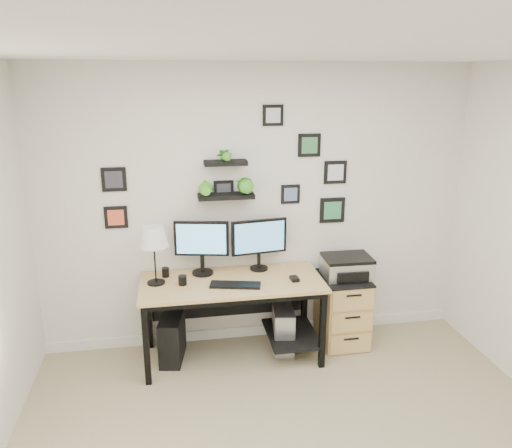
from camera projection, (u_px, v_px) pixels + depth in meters
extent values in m
plane|color=white|center=(331.00, 49.00, 2.35)|extent=(4.00, 4.00, 0.00)
plane|color=silver|center=(257.00, 208.00, 4.61)|extent=(4.00, 0.00, 4.00)
cube|color=white|center=(258.00, 330.00, 4.96)|extent=(4.00, 0.03, 0.10)
cube|color=tan|center=(232.00, 282.00, 4.38)|extent=(1.60, 0.70, 0.03)
cube|color=black|center=(232.00, 287.00, 4.39)|extent=(1.54, 0.64, 0.05)
cube|color=black|center=(228.00, 295.00, 4.77)|extent=(1.44, 0.02, 0.41)
cube|color=black|center=(291.00, 334.00, 4.63)|extent=(0.45, 0.63, 0.03)
cube|color=black|center=(146.00, 345.00, 4.08)|extent=(0.05, 0.05, 0.72)
cube|color=black|center=(149.00, 312.00, 4.65)|extent=(0.05, 0.05, 0.72)
cube|color=black|center=(323.00, 330.00, 4.33)|extent=(0.05, 0.05, 0.72)
cube|color=black|center=(304.00, 301.00, 4.89)|extent=(0.05, 0.05, 0.72)
cylinder|color=black|center=(203.00, 273.00, 4.53)|extent=(0.23, 0.23, 0.02)
cylinder|color=black|center=(202.00, 264.00, 4.51)|extent=(0.05, 0.05, 0.17)
cube|color=black|center=(202.00, 238.00, 4.43)|extent=(0.48, 0.13, 0.32)
cube|color=#59A5D8|center=(201.00, 239.00, 4.41)|extent=(0.43, 0.09, 0.27)
cylinder|color=black|center=(259.00, 268.00, 4.63)|extent=(0.19, 0.19, 0.02)
cylinder|color=black|center=(259.00, 261.00, 4.61)|extent=(0.04, 0.04, 0.15)
cube|color=black|center=(259.00, 237.00, 4.54)|extent=(0.52, 0.10, 0.32)
cube|color=#59A5D8|center=(260.00, 237.00, 4.52)|extent=(0.46, 0.07, 0.28)
cube|color=black|center=(235.00, 285.00, 4.26)|extent=(0.45, 0.23, 0.02)
cube|color=black|center=(294.00, 279.00, 4.38)|extent=(0.07, 0.10, 0.03)
cylinder|color=black|center=(156.00, 282.00, 4.32)|extent=(0.16, 0.16, 0.01)
cylinder|color=black|center=(155.00, 257.00, 4.26)|extent=(0.01, 0.01, 0.47)
cone|color=white|center=(153.00, 237.00, 4.20)|extent=(0.25, 0.25, 0.17)
cylinder|color=black|center=(183.00, 280.00, 4.28)|extent=(0.07, 0.07, 0.08)
cylinder|color=black|center=(166.00, 272.00, 4.45)|extent=(0.07, 0.07, 0.08)
cube|color=black|center=(172.00, 338.00, 4.50)|extent=(0.26, 0.44, 0.42)
cube|color=gray|center=(283.00, 328.00, 4.68)|extent=(0.24, 0.44, 0.42)
cube|color=silver|center=(285.00, 339.00, 4.48)|extent=(0.17, 0.03, 0.39)
cube|color=tan|center=(342.00, 310.00, 4.77)|extent=(0.42, 0.50, 0.65)
cube|color=black|center=(344.00, 278.00, 4.67)|extent=(0.43, 0.51, 0.02)
cube|color=tan|center=(350.00, 344.00, 4.58)|extent=(0.39, 0.02, 0.18)
cylinder|color=black|center=(351.00, 339.00, 4.55)|extent=(0.14, 0.02, 0.02)
cube|color=tan|center=(352.00, 323.00, 4.52)|extent=(0.39, 0.02, 0.18)
cylinder|color=black|center=(353.00, 318.00, 4.49)|extent=(0.14, 0.02, 0.02)
cube|color=tan|center=(353.00, 301.00, 4.46)|extent=(0.39, 0.02, 0.18)
cylinder|color=black|center=(354.00, 296.00, 4.43)|extent=(0.14, 0.02, 0.02)
cube|color=silver|center=(347.00, 268.00, 4.65)|extent=(0.44, 0.35, 0.17)
cube|color=black|center=(347.00, 258.00, 4.62)|extent=(0.44, 0.35, 0.03)
cube|color=black|center=(353.00, 278.00, 4.49)|extent=(0.30, 0.03, 0.10)
cube|color=black|center=(226.00, 196.00, 4.44)|extent=(0.50, 0.18, 0.04)
cube|color=black|center=(226.00, 163.00, 4.34)|extent=(0.38, 0.15, 0.04)
imported|color=green|center=(206.00, 180.00, 4.36)|extent=(0.15, 0.12, 0.27)
imported|color=green|center=(245.00, 178.00, 4.42)|extent=(0.15, 0.15, 0.27)
imported|color=green|center=(225.00, 146.00, 4.30)|extent=(0.13, 0.09, 0.25)
cube|color=black|center=(224.00, 190.00, 4.50)|extent=(0.18, 0.02, 0.18)
cube|color=#3A3B42|center=(224.00, 191.00, 4.49)|extent=(0.13, 0.00, 0.13)
cube|color=black|center=(332.00, 210.00, 4.74)|extent=(0.24, 0.02, 0.24)
cube|color=#338D57|center=(333.00, 211.00, 4.73)|extent=(0.17, 0.00, 0.17)
cube|color=black|center=(335.00, 172.00, 4.63)|extent=(0.21, 0.02, 0.21)
cube|color=silver|center=(336.00, 173.00, 4.62)|extent=(0.15, 0.00, 0.15)
cube|color=black|center=(273.00, 115.00, 4.38)|extent=(0.18, 0.02, 0.18)
cube|color=silver|center=(273.00, 115.00, 4.37)|extent=(0.13, 0.00, 0.13)
cube|color=black|center=(114.00, 179.00, 4.30)|extent=(0.21, 0.02, 0.21)
cube|color=#31313B|center=(114.00, 180.00, 4.29)|extent=(0.15, 0.00, 0.15)
cube|color=black|center=(290.00, 194.00, 4.62)|extent=(0.18, 0.02, 0.18)
cube|color=slate|center=(291.00, 194.00, 4.61)|extent=(0.12, 0.00, 0.12)
cube|color=black|center=(116.00, 217.00, 4.40)|extent=(0.20, 0.02, 0.20)
cube|color=#EC5437|center=(116.00, 218.00, 4.39)|extent=(0.14, 0.00, 0.14)
cube|color=black|center=(309.00, 145.00, 4.52)|extent=(0.21, 0.02, 0.21)
cube|color=#387D46|center=(310.00, 145.00, 4.51)|extent=(0.15, 0.00, 0.15)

